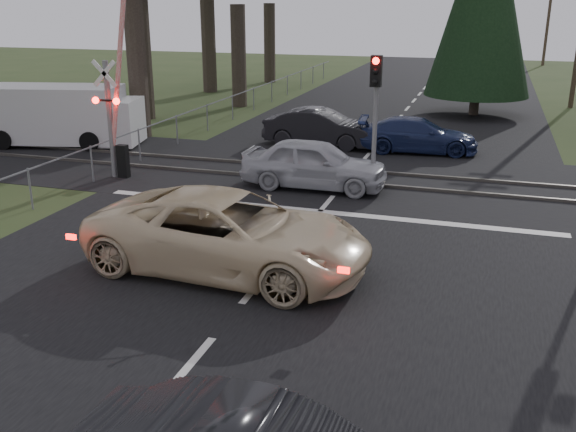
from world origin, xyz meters
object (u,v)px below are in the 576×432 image
at_px(white_van, 66,115).
at_px(crossing_signal, 116,116).
at_px(cream_coupe, 229,233).
at_px(utility_pole_far, 549,10).
at_px(dark_car_far, 320,128).
at_px(blue_sedan, 418,135).
at_px(silver_car, 314,164).
at_px(traffic_signal_center, 375,100).

bearing_deg(white_van, crossing_signal, -51.91).
height_order(cream_coupe, white_van, white_van).
bearing_deg(crossing_signal, cream_coupe, -43.54).
bearing_deg(white_van, utility_pole_far, 50.80).
distance_m(utility_pole_far, dark_car_far, 40.20).
relative_size(cream_coupe, blue_sedan, 1.36).
relative_size(silver_car, dark_car_far, 1.01).
xyz_separation_m(crossing_signal, dark_car_far, (5.13, 6.65, -1.32)).
height_order(silver_car, white_van, white_van).
xyz_separation_m(traffic_signal_center, utility_pole_far, (7.50, 44.32, 1.92)).
bearing_deg(dark_car_far, silver_car, -165.12).
relative_size(cream_coupe, silver_car, 1.36).
distance_m(utility_pole_far, blue_sedan, 39.28).
relative_size(utility_pole_far, white_van, 1.41).
relative_size(crossing_signal, traffic_signal_center, 1.70).
distance_m(crossing_signal, dark_car_far, 8.50).
xyz_separation_m(traffic_signal_center, dark_car_far, (-3.15, 5.76, -2.07)).
bearing_deg(cream_coupe, utility_pole_far, -6.71).
relative_size(crossing_signal, dark_car_far, 1.55).
relative_size(traffic_signal_center, blue_sedan, 0.90).
relative_size(crossing_signal, white_van, 1.09).
bearing_deg(utility_pole_far, dark_car_far, -105.43).
relative_size(silver_car, white_van, 0.71).
bearing_deg(silver_car, cream_coupe, 179.41).
bearing_deg(cream_coupe, dark_car_far, 9.42).
bearing_deg(traffic_signal_center, white_van, 167.30).
xyz_separation_m(silver_car, white_van, (-11.19, 3.10, 0.43)).
relative_size(silver_car, blue_sedan, 1.00).
relative_size(utility_pole_far, blue_sedan, 1.98).
height_order(utility_pole_far, silver_car, utility_pole_far).
height_order(crossing_signal, blue_sedan, crossing_signal).
bearing_deg(dark_car_far, white_van, 108.09).
height_order(crossing_signal, dark_car_far, crossing_signal).
xyz_separation_m(crossing_signal, silver_car, (6.48, 0.72, -1.29)).
height_order(cream_coupe, dark_car_far, cream_coupe).
bearing_deg(blue_sedan, crossing_signal, 120.90).
xyz_separation_m(traffic_signal_center, cream_coupe, (-1.85, -7.00, -1.95)).
xyz_separation_m(traffic_signal_center, blue_sedan, (0.71, 5.85, -2.15)).
bearing_deg(traffic_signal_center, cream_coupe, -104.79).
height_order(utility_pole_far, white_van, utility_pole_far).
bearing_deg(dark_car_far, utility_pole_far, -13.42).
xyz_separation_m(blue_sedan, dark_car_far, (-3.86, -0.09, 0.08)).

